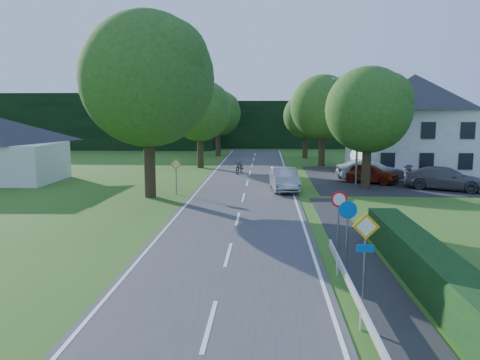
# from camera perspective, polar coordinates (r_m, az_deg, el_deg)

# --- Properties ---
(road) EXTENTS (7.00, 80.00, 0.04)m
(road) POSITION_cam_1_polar(r_m,az_deg,el_deg) (25.88, -0.01, -3.78)
(road) COLOR #3A3A3D
(road) RESTS_ON ground
(parking_pad) EXTENTS (14.00, 16.00, 0.04)m
(parking_pad) POSITION_cam_1_polar(r_m,az_deg,el_deg) (40.07, 18.48, 0.12)
(parking_pad) COLOR black
(parking_pad) RESTS_ON ground
(line_edge_left) EXTENTS (0.12, 80.00, 0.01)m
(line_edge_left) POSITION_cam_1_polar(r_m,az_deg,el_deg) (26.26, -7.12, -3.62)
(line_edge_left) COLOR white
(line_edge_left) RESTS_ON road
(line_edge_right) EXTENTS (0.12, 80.00, 0.01)m
(line_edge_right) POSITION_cam_1_polar(r_m,az_deg,el_deg) (25.90, 7.21, -3.78)
(line_edge_right) COLOR white
(line_edge_right) RESTS_ON road
(line_centre) EXTENTS (0.12, 80.00, 0.01)m
(line_centre) POSITION_cam_1_polar(r_m,az_deg,el_deg) (25.88, -0.01, -3.73)
(line_centre) COLOR white
(line_centre) RESTS_ON road
(tree_main) EXTENTS (9.40, 9.40, 11.64)m
(tree_main) POSITION_cam_1_polar(r_m,az_deg,el_deg) (30.19, -11.15, 8.88)
(tree_main) COLOR #1F5018
(tree_main) RESTS_ON ground
(tree_left_far) EXTENTS (7.00, 7.00, 8.58)m
(tree_left_far) POSITION_cam_1_polar(r_m,az_deg,el_deg) (45.73, -4.90, 6.86)
(tree_left_far) COLOR #1F5018
(tree_left_far) RESTS_ON ground
(tree_right_far) EXTENTS (7.40, 7.40, 9.09)m
(tree_right_far) POSITION_cam_1_polar(r_m,az_deg,el_deg) (47.60, 10.01, 7.13)
(tree_right_far) COLOR #1F5018
(tree_right_far) RESTS_ON ground
(tree_left_back) EXTENTS (6.60, 6.60, 8.07)m
(tree_left_back) POSITION_cam_1_polar(r_m,az_deg,el_deg) (57.59, -2.72, 6.94)
(tree_left_back) COLOR #1F5018
(tree_left_back) RESTS_ON ground
(tree_right_back) EXTENTS (6.20, 6.20, 7.56)m
(tree_right_back) POSITION_cam_1_polar(r_m,az_deg,el_deg) (55.48, 7.99, 6.55)
(tree_right_back) COLOR #1F5018
(tree_right_back) RESTS_ON ground
(tree_right_mid) EXTENTS (7.00, 7.00, 8.58)m
(tree_right_mid) POSITION_cam_1_polar(r_m,az_deg,el_deg) (34.03, 15.30, 6.09)
(tree_right_mid) COLOR #1F5018
(tree_right_mid) RESTS_ON ground
(treeline_left) EXTENTS (44.00, 6.00, 8.00)m
(treeline_left) POSITION_cam_1_polar(r_m,az_deg,el_deg) (73.43, -20.56, 6.70)
(treeline_left) COLOR black
(treeline_left) RESTS_ON ground
(treeline_right) EXTENTS (30.00, 5.00, 7.00)m
(treeline_right) POSITION_cam_1_polar(r_m,az_deg,el_deg) (71.59, 8.53, 6.70)
(treeline_right) COLOR black
(treeline_right) RESTS_ON ground
(house_white) EXTENTS (10.60, 8.40, 8.60)m
(house_white) POSITION_cam_1_polar(r_m,az_deg,el_deg) (43.15, 20.29, 6.45)
(house_white) COLOR silver
(house_white) RESTS_ON ground
(streetlight) EXTENTS (2.03, 0.18, 8.00)m
(streetlight) POSITION_cam_1_polar(r_m,az_deg,el_deg) (35.90, 13.96, 6.52)
(streetlight) COLOR slate
(streetlight) RESTS_ON ground
(sign_priority_right) EXTENTS (0.78, 0.09, 2.59)m
(sign_priority_right) POSITION_cam_1_polar(r_m,az_deg,el_deg) (14.04, 15.06, -7.08)
(sign_priority_right) COLOR slate
(sign_priority_right) RESTS_ON ground
(sign_roundabout) EXTENTS (0.64, 0.08, 2.37)m
(sign_roundabout) POSITION_cam_1_polar(r_m,az_deg,el_deg) (16.93, 12.97, -4.80)
(sign_roundabout) COLOR slate
(sign_roundabout) RESTS_ON ground
(sign_speed_limit) EXTENTS (0.64, 0.11, 2.37)m
(sign_speed_limit) POSITION_cam_1_polar(r_m,az_deg,el_deg) (18.83, 11.97, -3.15)
(sign_speed_limit) COLOR slate
(sign_speed_limit) RESTS_ON ground
(sign_priority_left) EXTENTS (0.78, 0.09, 2.44)m
(sign_priority_left) POSITION_cam_1_polar(r_m,az_deg,el_deg) (31.04, -7.81, 1.35)
(sign_priority_left) COLOR slate
(sign_priority_left) RESTS_ON ground
(moving_car) EXTENTS (2.06, 4.89, 1.57)m
(moving_car) POSITION_cam_1_polar(r_m,az_deg,el_deg) (32.46, 5.41, 0.11)
(moving_car) COLOR #A5A5A9
(moving_car) RESTS_ON road
(motorcycle) EXTENTS (1.15, 2.21, 1.11)m
(motorcycle) POSITION_cam_1_polar(r_m,az_deg,el_deg) (41.14, -0.05, 1.57)
(motorcycle) COLOR black
(motorcycle) RESTS_ON road
(parked_car_red) EXTENTS (4.76, 3.78, 1.52)m
(parked_car_red) POSITION_cam_1_polar(r_m,az_deg,el_deg) (37.13, 15.40, 0.84)
(parked_car_red) COLOR maroon
(parked_car_red) RESTS_ON parking_pad
(parked_car_silver_a) EXTENTS (5.14, 1.99, 1.67)m
(parked_car_silver_a) POSITION_cam_1_polar(r_m,az_deg,el_deg) (38.11, 15.57, 1.14)
(parked_car_silver_a) COLOR silver
(parked_car_silver_a) RESTS_ON parking_pad
(parked_car_grey) EXTENTS (5.84, 4.30, 1.57)m
(parked_car_grey) POSITION_cam_1_polar(r_m,az_deg,el_deg) (35.68, 23.75, 0.18)
(parked_car_grey) COLOR #4F4F54
(parked_car_grey) RESTS_ON parking_pad
(parasol) EXTENTS (2.41, 2.44, 1.75)m
(parasol) POSITION_cam_1_polar(r_m,az_deg,el_deg) (41.09, 16.59, 1.66)
(parasol) COLOR red
(parasol) RESTS_ON parking_pad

